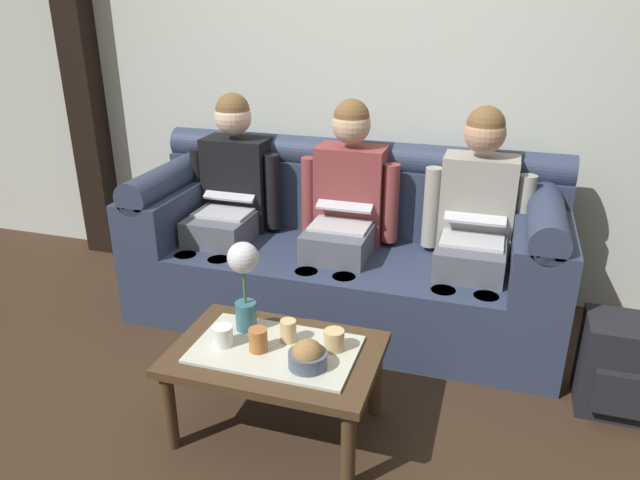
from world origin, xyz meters
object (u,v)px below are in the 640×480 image
couch (345,253)px  cup_near_left (258,340)px  person_left (230,194)px  backpack_right (616,366)px  coffee_table (276,361)px  cup_far_center (223,336)px  flower_vase (244,277)px  cup_near_right (288,331)px  person_right (475,219)px  snack_bowl (308,357)px  person_middle (345,205)px  cup_far_left (334,340)px

couch → cup_near_left: (-0.06, -1.11, 0.08)m
person_left → backpack_right: bearing=-13.4°
coffee_table → cup_far_center: cup_far_center is taller
flower_vase → cup_near_right: 0.29m
person_left → person_right: same height
backpack_right → cup_near_left: bearing=-156.6°
couch → backpack_right: (1.37, -0.50, -0.15)m
coffee_table → couch: bearing=90.0°
flower_vase → backpack_right: size_ratio=0.92×
couch → person_left: person_left is taller
snack_bowl → backpack_right: (1.21, 0.67, -0.23)m
flower_vase → cup_near_left: bearing=-50.9°
person_left → person_middle: bearing=-0.0°
couch → flower_vase: (-0.17, -0.97, 0.28)m
coffee_table → cup_near_right: (0.03, 0.07, 0.11)m
person_middle → cup_far_center: (-0.21, -1.12, -0.21)m
cup_near_left → backpack_right: 1.58m
couch → backpack_right: bearing=-19.8°
coffee_table → backpack_right: backpack_right is taller
cup_far_center → cup_far_left: bearing=13.3°
couch → cup_near_right: (0.03, -1.01, 0.08)m
couch → snack_bowl: (0.17, -1.16, 0.08)m
person_middle → person_right: same height
couch → person_middle: 0.29m
cup_near_right → person_left: bearing=125.8°
cup_near_right → cup_far_left: (0.20, -0.01, -0.00)m
cup_near_left → cup_far_left: size_ratio=1.12×
cup_near_right → backpack_right: bearing=21.0°
snack_bowl → person_left: bearing=126.7°
cup_near_left → backpack_right: cup_near_left is taller
couch → cup_far_left: (0.23, -1.02, 0.08)m
couch → cup_near_right: size_ratio=24.84×
person_middle → cup_far_left: 1.06m
cup_near_left → couch: bearing=87.0°
coffee_table → person_left: bearing=122.9°
coffee_table → cup_near_right: cup_near_right is taller
person_right → cup_near_right: (-0.66, -1.01, -0.21)m
flower_vase → cup_far_center: (-0.04, -0.15, -0.21)m
couch → person_right: (0.69, -0.00, 0.29)m
couch → person_middle: bearing=-90.0°
person_left → backpack_right: size_ratio=2.81×
cup_near_left → cup_far_left: 0.30m
coffee_table → snack_bowl: snack_bowl is taller
cup_near_right → cup_near_left: bearing=-131.0°
person_middle → cup_near_right: person_middle is taller
couch → person_middle: (0.00, -0.00, 0.29)m
person_right → person_left: bearing=180.0°
person_middle → cup_far_left: person_middle is taller
person_right → cup_far_left: 1.13m
person_left → cup_near_right: person_left is taller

